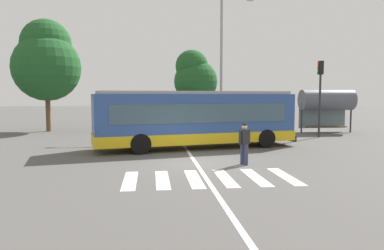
% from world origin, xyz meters
% --- Properties ---
extents(ground_plane, '(160.00, 160.00, 0.00)m').
position_xyz_m(ground_plane, '(0.00, 0.00, 0.00)').
color(ground_plane, '#514F4C').
extents(city_transit_bus, '(11.20, 4.73, 3.06)m').
position_xyz_m(city_transit_bus, '(0.47, 4.23, 1.59)').
color(city_transit_bus, black).
rests_on(city_transit_bus, ground_plane).
extents(pedestrian_crossing_street, '(0.51, 0.43, 1.72)m').
position_xyz_m(pedestrian_crossing_street, '(1.84, -0.73, 0.97)').
color(pedestrian_crossing_street, '#333856').
rests_on(pedestrian_crossing_street, ground_plane).
extents(parked_car_white, '(2.20, 4.64, 1.35)m').
position_xyz_m(parked_car_white, '(-4.18, 16.59, 0.77)').
color(parked_car_white, black).
rests_on(parked_car_white, ground_plane).
extents(parked_car_red, '(2.27, 4.66, 1.35)m').
position_xyz_m(parked_car_red, '(-1.20, 16.73, 0.77)').
color(parked_car_red, black).
rests_on(parked_car_red, ground_plane).
extents(parked_car_charcoal, '(2.27, 4.66, 1.35)m').
position_xyz_m(parked_car_charcoal, '(1.44, 16.94, 0.77)').
color(parked_car_charcoal, black).
rests_on(parked_car_charcoal, ground_plane).
extents(traffic_light_far_corner, '(0.33, 0.32, 5.12)m').
position_xyz_m(traffic_light_far_corner, '(9.35, 8.10, 3.41)').
color(traffic_light_far_corner, '#28282B').
rests_on(traffic_light_far_corner, ground_plane).
extents(bus_stop_shelter, '(4.04, 1.54, 3.25)m').
position_xyz_m(bus_stop_shelter, '(11.27, 10.85, 2.42)').
color(bus_stop_shelter, '#28282B').
rests_on(bus_stop_shelter, ground_plane).
extents(twin_arm_street_lamp, '(4.94, 0.32, 10.21)m').
position_xyz_m(twin_arm_street_lamp, '(3.37, 11.91, 6.21)').
color(twin_arm_street_lamp, '#939399').
rests_on(twin_arm_street_lamp, ground_plane).
extents(background_tree_left, '(5.20, 5.20, 8.75)m').
position_xyz_m(background_tree_left, '(-9.96, 14.47, 5.52)').
color(background_tree_left, brown).
rests_on(background_tree_left, ground_plane).
extents(background_tree_right, '(4.21, 4.21, 7.20)m').
position_xyz_m(background_tree_right, '(2.33, 19.87, 4.58)').
color(background_tree_right, brown).
rests_on(background_tree_right, ground_plane).
extents(crosswalk_painted_stripes, '(5.84, 2.74, 0.01)m').
position_xyz_m(crosswalk_painted_stripes, '(0.04, -2.95, 0.00)').
color(crosswalk_painted_stripes, silver).
rests_on(crosswalk_painted_stripes, ground_plane).
extents(lane_center_line, '(0.16, 24.00, 0.01)m').
position_xyz_m(lane_center_line, '(-0.08, 2.00, 0.00)').
color(lane_center_line, silver).
rests_on(lane_center_line, ground_plane).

